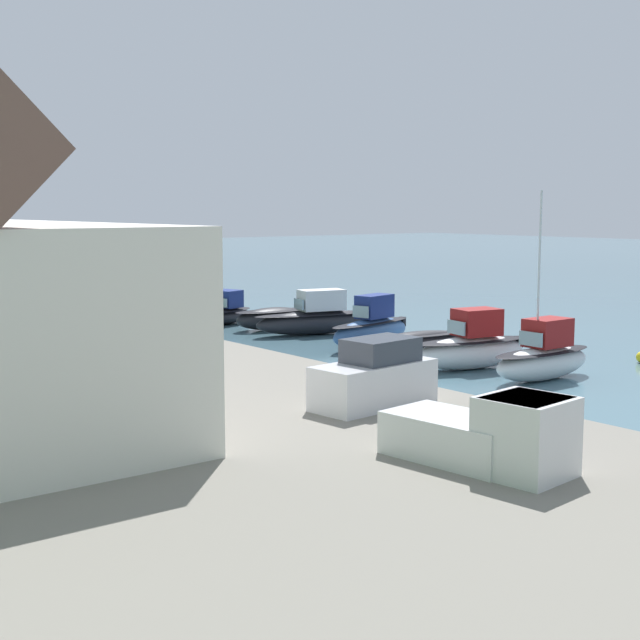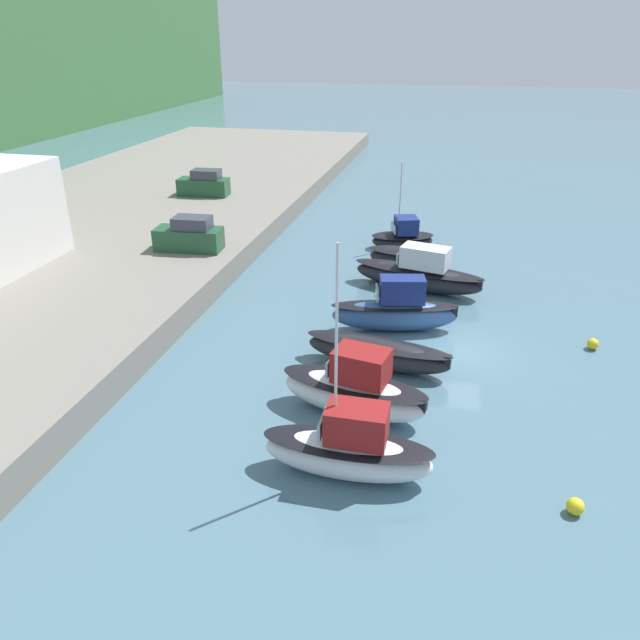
{
  "view_description": "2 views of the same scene",
  "coord_description": "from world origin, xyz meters",
  "px_view_note": "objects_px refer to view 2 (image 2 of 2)",
  "views": [
    {
      "loc": [
        -35.67,
        36.26,
        7.85
      ],
      "look_at": [
        -1.59,
        9.62,
        2.35
      ],
      "focal_mm": 50.0,
      "sensor_mm": 36.0,
      "label": 1
    },
    {
      "loc": [
        -27.95,
        0.45,
        14.4
      ],
      "look_at": [
        -1.22,
        6.75,
        1.53
      ],
      "focal_mm": 35.0,
      "sensor_mm": 36.0,
      "label": 2
    }
  ],
  "objects_px": {
    "moored_boat_4": "(419,274)",
    "parked_car_0": "(189,236)",
    "moored_boat_6": "(403,237)",
    "moored_boat_2": "(378,353)",
    "moored_boat_5": "(409,258)",
    "mooring_buoy_1": "(593,344)",
    "parked_car_2": "(204,184)",
    "moored_boat_1": "(355,390)",
    "mooring_buoy_0": "(575,506)",
    "moored_boat_0": "(349,450)",
    "moored_boat_3": "(396,311)"
  },
  "relations": [
    {
      "from": "parked_car_0",
      "to": "moored_boat_0",
      "type": "bearing_deg",
      "value": -146.59
    },
    {
      "from": "mooring_buoy_1",
      "to": "moored_boat_6",
      "type": "bearing_deg",
      "value": 38.84
    },
    {
      "from": "moored_boat_6",
      "to": "parked_car_2",
      "type": "height_order",
      "value": "moored_boat_6"
    },
    {
      "from": "moored_boat_1",
      "to": "moored_boat_6",
      "type": "xyz_separation_m",
      "value": [
        21.83,
        0.46,
        -0.27
      ]
    },
    {
      "from": "moored_boat_0",
      "to": "moored_boat_1",
      "type": "distance_m",
      "value": 3.91
    },
    {
      "from": "mooring_buoy_0",
      "to": "moored_boat_5",
      "type": "bearing_deg",
      "value": 19.43
    },
    {
      "from": "moored_boat_2",
      "to": "moored_boat_6",
      "type": "height_order",
      "value": "moored_boat_6"
    },
    {
      "from": "moored_boat_3",
      "to": "moored_boat_4",
      "type": "height_order",
      "value": "moored_boat_3"
    },
    {
      "from": "moored_boat_5",
      "to": "mooring_buoy_1",
      "type": "bearing_deg",
      "value": -127.51
    },
    {
      "from": "moored_boat_1",
      "to": "moored_boat_3",
      "type": "xyz_separation_m",
      "value": [
        8.19,
        -0.68,
        -0.0
      ]
    },
    {
      "from": "moored_boat_2",
      "to": "moored_boat_6",
      "type": "bearing_deg",
      "value": 11.52
    },
    {
      "from": "moored_boat_3",
      "to": "moored_boat_2",
      "type": "bearing_deg",
      "value": 163.44
    },
    {
      "from": "moored_boat_3",
      "to": "mooring_buoy_0",
      "type": "height_order",
      "value": "moored_boat_3"
    },
    {
      "from": "moored_boat_5",
      "to": "mooring_buoy_0",
      "type": "xyz_separation_m",
      "value": [
        -21.68,
        -7.65,
        -0.47
      ]
    },
    {
      "from": "parked_car_0",
      "to": "moored_boat_6",
      "type": "bearing_deg",
      "value": -62.03
    },
    {
      "from": "moored_boat_6",
      "to": "parked_car_2",
      "type": "distance_m",
      "value": 18.43
    },
    {
      "from": "moored_boat_3",
      "to": "mooring_buoy_0",
      "type": "distance_m",
      "value": 14.41
    },
    {
      "from": "moored_boat_2",
      "to": "moored_boat_5",
      "type": "distance_m",
      "value": 13.49
    },
    {
      "from": "parked_car_2",
      "to": "mooring_buoy_0",
      "type": "relative_size",
      "value": 7.44
    },
    {
      "from": "moored_boat_6",
      "to": "mooring_buoy_0",
      "type": "relative_size",
      "value": 10.53
    },
    {
      "from": "parked_car_2",
      "to": "mooring_buoy_0",
      "type": "distance_m",
      "value": 40.96
    },
    {
      "from": "moored_boat_2",
      "to": "moored_boat_5",
      "type": "height_order",
      "value": "moored_boat_5"
    },
    {
      "from": "moored_boat_1",
      "to": "moored_boat_2",
      "type": "xyz_separation_m",
      "value": [
        4.04,
        -0.35,
        -0.36
      ]
    },
    {
      "from": "moored_boat_4",
      "to": "parked_car_2",
      "type": "xyz_separation_m",
      "value": [
        13.31,
        19.3,
        1.44
      ]
    },
    {
      "from": "parked_car_0",
      "to": "mooring_buoy_1",
      "type": "distance_m",
      "value": 24.38
    },
    {
      "from": "parked_car_2",
      "to": "mooring_buoy_0",
      "type": "height_order",
      "value": "parked_car_2"
    },
    {
      "from": "moored_boat_2",
      "to": "parked_car_0",
      "type": "height_order",
      "value": "parked_car_0"
    },
    {
      "from": "moored_boat_2",
      "to": "moored_boat_5",
      "type": "bearing_deg",
      "value": 8.56
    },
    {
      "from": "moored_boat_1",
      "to": "moored_boat_2",
      "type": "height_order",
      "value": "moored_boat_1"
    },
    {
      "from": "moored_boat_0",
      "to": "parked_car_2",
      "type": "relative_size",
      "value": 1.98
    },
    {
      "from": "moored_boat_0",
      "to": "moored_boat_3",
      "type": "xyz_separation_m",
      "value": [
        12.07,
        -0.17,
        0.04
      ]
    },
    {
      "from": "moored_boat_2",
      "to": "parked_car_0",
      "type": "bearing_deg",
      "value": 63.35
    },
    {
      "from": "parked_car_2",
      "to": "moored_boat_6",
      "type": "bearing_deg",
      "value": -112.08
    },
    {
      "from": "moored_boat_6",
      "to": "moored_boat_2",
      "type": "bearing_deg",
      "value": 165.27
    },
    {
      "from": "moored_boat_2",
      "to": "parked_car_2",
      "type": "relative_size",
      "value": 1.66
    },
    {
      "from": "moored_boat_2",
      "to": "mooring_buoy_1",
      "type": "height_order",
      "value": "moored_boat_2"
    },
    {
      "from": "parked_car_2",
      "to": "mooring_buoy_1",
      "type": "bearing_deg",
      "value": -128.39
    },
    {
      "from": "moored_boat_6",
      "to": "mooring_buoy_1",
      "type": "xyz_separation_m",
      "value": [
        -13.56,
        -10.92,
        -0.54
      ]
    },
    {
      "from": "moored_boat_4",
      "to": "parked_car_0",
      "type": "distance_m",
      "value": 14.62
    },
    {
      "from": "moored_boat_5",
      "to": "mooring_buoy_0",
      "type": "distance_m",
      "value": 22.99
    },
    {
      "from": "moored_boat_1",
      "to": "mooring_buoy_0",
      "type": "bearing_deg",
      "value": -106.23
    },
    {
      "from": "moored_boat_2",
      "to": "moored_boat_4",
      "type": "xyz_separation_m",
      "value": [
        10.04,
        -0.99,
        0.28
      ]
    },
    {
      "from": "moored_boat_4",
      "to": "mooring_buoy_1",
      "type": "height_order",
      "value": "moored_boat_4"
    },
    {
      "from": "moored_boat_2",
      "to": "moored_boat_3",
      "type": "bearing_deg",
      "value": 4.45
    },
    {
      "from": "moored_boat_1",
      "to": "mooring_buoy_1",
      "type": "relative_size",
      "value": 11.53
    },
    {
      "from": "mooring_buoy_1",
      "to": "parked_car_2",
      "type": "bearing_deg",
      "value": 56.07
    },
    {
      "from": "parked_car_2",
      "to": "moored_boat_4",
      "type": "bearing_deg",
      "value": -129.05
    },
    {
      "from": "moored_boat_5",
      "to": "parked_car_2",
      "type": "bearing_deg",
      "value": 67.01
    },
    {
      "from": "moored_boat_5",
      "to": "parked_car_0",
      "type": "distance_m",
      "value": 14.26
    },
    {
      "from": "parked_car_2",
      "to": "mooring_buoy_0",
      "type": "xyz_separation_m",
      "value": [
        -31.54,
        -26.04,
        -2.18
      ]
    }
  ]
}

